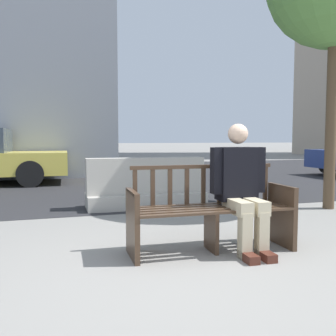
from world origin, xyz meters
The scene contains 5 objects.
ground_plane centered at (0.00, 0.00, 0.00)m, with size 200.00×200.00×0.00m, color gray.
street_asphalt centered at (0.00, 8.70, 0.00)m, with size 120.00×12.00×0.01m, color #28282B.
street_bench centered at (0.54, 0.57, 0.40)m, with size 1.71×0.58×0.88m.
seated_person centered at (0.84, 0.50, 0.69)m, with size 0.58×0.73×1.31m.
jersey_barrier_centre centered at (0.50, 3.20, 0.34)m, with size 2.01×0.71×0.84m.
Camera 1 is at (-1.02, -2.94, 1.16)m, focal length 40.00 mm.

